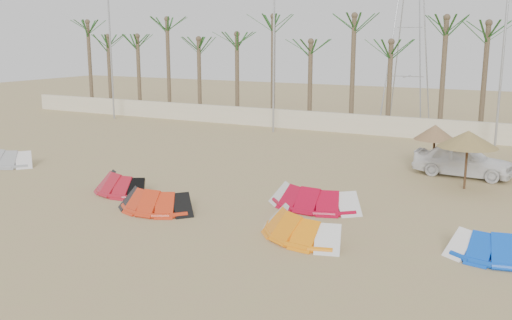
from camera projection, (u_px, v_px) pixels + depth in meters
The scene contains 16 objects.
ground at pixel (171, 233), 18.70m from camera, with size 120.00×120.00×0.00m, color tan.
boundary_wall at pixel (368, 125), 37.62m from camera, with size 60.00×0.30×1.30m, color beige.
palm_line at pixel (388, 35), 37.40m from camera, with size 52.00×4.00×7.70m.
lamp_a at pixel (111, 44), 43.86m from camera, with size 1.25×0.14×11.00m.
lamp_b at pixel (274, 46), 37.52m from camera, with size 1.25×0.14×11.00m.
lamp_c at pixel (504, 47), 31.17m from camera, with size 1.25×0.14×11.00m.
pylon at pixel (404, 124), 42.50m from camera, with size 3.00×3.00×14.00m, color #A5A8AD, non-canonical shape.
kite_grey at pixel (8, 156), 28.71m from camera, with size 3.44×1.80×0.90m.
kite_red_left at pixel (124, 182), 23.54m from camera, with size 3.18×2.11×0.90m.
kite_red_mid at pixel (160, 199), 21.07m from camera, with size 3.09×1.72×0.90m.
kite_red_right at pixel (317, 196), 21.52m from camera, with size 3.61×1.69×0.90m.
kite_orange at pixel (303, 223), 18.31m from camera, with size 3.85×2.78×0.90m.
kite_blue at pixel (502, 244), 16.50m from camera, with size 3.17×2.00×0.90m.
parasol_left at pixel (435, 132), 26.56m from camera, with size 1.93×1.93×2.31m.
parasol_mid at pixel (468, 139), 23.69m from camera, with size 2.49×2.49×2.49m.
car at pixel (463, 160), 26.21m from camera, with size 1.77×4.39×1.50m, color white.
Camera 1 is at (10.71, -14.46, 6.25)m, focal length 40.00 mm.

